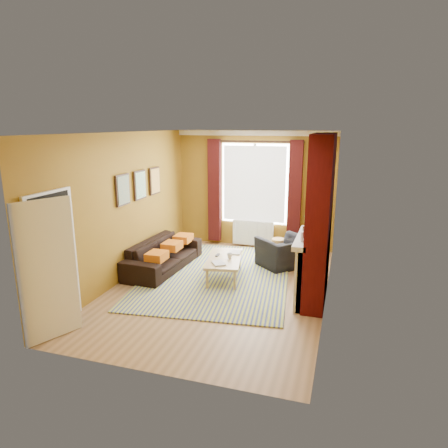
{
  "coord_description": "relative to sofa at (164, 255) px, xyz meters",
  "views": [
    {
      "loc": [
        2.11,
        -6.56,
        2.93
      ],
      "look_at": [
        0.0,
        0.25,
        1.15
      ],
      "focal_mm": 32.0,
      "sensor_mm": 36.0,
      "label": 1
    }
  ],
  "objects": [
    {
      "name": "room_walls",
      "position": [
        2.05,
        -0.31,
        1.07
      ],
      "size": [
        3.82,
        5.54,
        2.83
      ],
      "color": "olive",
      "rests_on": "ground"
    },
    {
      "name": "coffee_table",
      "position": [
        1.36,
        -0.13,
        0.07
      ],
      "size": [
        0.86,
        1.36,
        0.42
      ],
      "rotation": [
        0.0,
        0.0,
        0.19
      ],
      "color": "tan",
      "rests_on": "ground"
    },
    {
      "name": "ground",
      "position": [
        1.42,
        -0.59,
        -0.31
      ],
      "size": [
        5.5,
        5.5,
        0.0
      ],
      "primitive_type": "plane",
      "color": "olive",
      "rests_on": "ground"
    },
    {
      "name": "mug",
      "position": [
        1.47,
        -0.14,
        0.17
      ],
      "size": [
        0.15,
        0.15,
        0.1
      ],
      "primitive_type": "imported",
      "rotation": [
        0.0,
        0.0,
        0.57
      ],
      "color": "#999999",
      "rests_on": "coffee_table"
    },
    {
      "name": "book_b",
      "position": [
        1.37,
        0.22,
        0.13
      ],
      "size": [
        0.25,
        0.32,
        0.02
      ],
      "primitive_type": "imported",
      "rotation": [
        0.0,
        0.0,
        0.09
      ],
      "color": "#999999",
      "rests_on": "coffee_table"
    },
    {
      "name": "book_a",
      "position": [
        1.28,
        -0.57,
        0.13
      ],
      "size": [
        0.34,
        0.36,
        0.03
      ],
      "primitive_type": "imported",
      "rotation": [
        0.0,
        0.0,
        0.62
      ],
      "color": "#999999",
      "rests_on": "coffee_table"
    },
    {
      "name": "armchair",
      "position": [
        2.37,
        0.86,
        0.01
      ],
      "size": [
        1.28,
        1.29,
        0.63
      ],
      "primitive_type": "imported",
      "rotation": [
        0.0,
        0.0,
        3.97
      ],
      "color": "black",
      "rests_on": "ground"
    },
    {
      "name": "wicker_stool",
      "position": [
        2.13,
        1.6,
        -0.11
      ],
      "size": [
        0.4,
        0.4,
        0.39
      ],
      "rotation": [
        0.0,
        0.0,
        0.35
      ],
      "color": "#9F7545",
      "rests_on": "ground"
    },
    {
      "name": "sofa",
      "position": [
        0.0,
        0.0,
        0.0
      ],
      "size": [
        0.94,
        2.14,
        0.61
      ],
      "primitive_type": "imported",
      "rotation": [
        0.0,
        0.0,
        1.51
      ],
      "color": "black",
      "rests_on": "ground"
    },
    {
      "name": "striped_rug",
      "position": [
        1.18,
        -0.04,
        -0.3
      ],
      "size": [
        3.21,
        4.15,
        0.02
      ],
      "rotation": [
        0.0,
        0.0,
        0.11
      ],
      "color": "navy",
      "rests_on": "ground"
    },
    {
      "name": "floor_lamp",
      "position": [
        2.97,
        1.58,
        0.88
      ],
      "size": [
        0.29,
        0.29,
        1.51
      ],
      "rotation": [
        0.0,
        0.0,
        0.38
      ],
      "color": "black",
      "rests_on": "ground"
    },
    {
      "name": "tv_remote",
      "position": [
        1.2,
        -0.05,
        0.13
      ],
      "size": [
        0.05,
        0.16,
        0.02
      ],
      "rotation": [
        0.0,
        0.0,
        0.01
      ],
      "color": "black",
      "rests_on": "coffee_table"
    }
  ]
}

